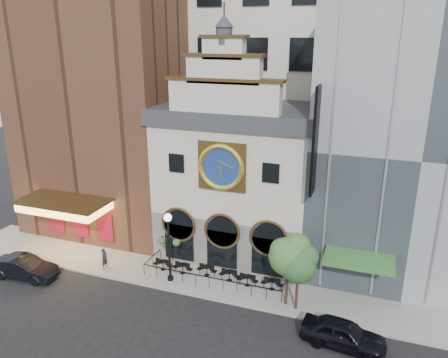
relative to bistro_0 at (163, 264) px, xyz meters
The scene contains 19 objects.
ground 4.98m from the bistro_0, 28.83° to the right, with size 120.00×120.00×0.00m, color black.
sidewalk 4.36m from the bistro_0, ahead, with size 44.00×5.00×0.15m, color gray.
clock_building 9.23m from the bistro_0, 51.53° to the left, with size 12.60×8.78×18.65m.
theater_building 16.63m from the bistro_0, 138.86° to the left, with size 14.00×15.60×25.00m.
retail_building 21.18m from the bistro_0, 23.71° to the left, with size 14.00×14.40×20.00m.
office_tower 26.55m from the bistro_0, 76.21° to the left, with size 20.00×16.00×40.00m, color beige.
cafe_railing 4.33m from the bistro_0, ahead, with size 10.60×2.60×0.90m, color black, non-canonical shape.
bistro_0 is the anchor object (origin of this frame).
bistro_1 1.65m from the bistro_0, ahead, with size 1.58×0.68×0.90m.
bistro_2 3.54m from the bistro_0, ahead, with size 1.58×0.68×0.90m.
bistro_3 5.37m from the bistro_0, ahead, with size 1.58×0.68×0.90m.
bistro_4 6.83m from the bistro_0, ahead, with size 1.58×0.68×0.90m.
bistro_5 8.63m from the bistro_0, ahead, with size 1.58×0.68×0.90m.
car_right 14.54m from the bistro_0, 16.17° to the right, with size 1.99×4.94×1.68m, color black.
car_left 10.37m from the bistro_0, 155.45° to the right, with size 1.78×5.10×1.68m, color black.
pedestrian 4.58m from the bistro_0, 163.67° to the right, with size 0.61×0.40×1.68m, color black.
lamppost 3.29m from the bistro_0, 43.49° to the right, with size 1.71×0.63×5.35m.
tree_left 11.21m from the bistro_0, ahead, with size 2.41×2.32×4.64m.
tree_right 10.59m from the bistro_0, ahead, with size 2.69×2.59×5.18m.
Camera 1 is at (10.23, -24.20, 17.65)m, focal length 35.00 mm.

